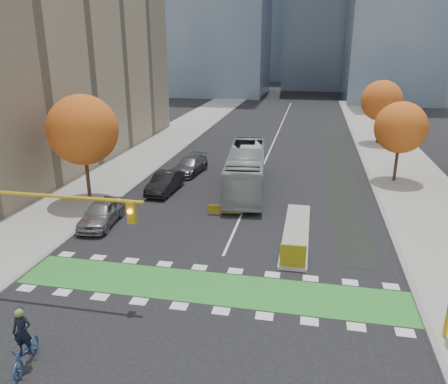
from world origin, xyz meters
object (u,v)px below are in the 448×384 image
at_px(parked_car_b, 165,182).
at_px(traffic_signal_west, 33,216).
at_px(bus, 246,170).
at_px(tree_east_near, 401,128).
at_px(tree_west, 83,130).
at_px(tree_east_far, 382,101).
at_px(hazard_board, 293,256).
at_px(cyclist, 25,347).
at_px(parked_car_c, 190,165).
at_px(parked_car_a, 101,213).

bearing_deg(parked_car_b, traffic_signal_west, -90.30).
bearing_deg(bus, tree_east_near, 14.78).
distance_m(tree_west, tree_east_far, 35.73).
height_order(hazard_board, bus, bus).
bearing_deg(tree_west, bus, 24.81).
relative_size(cyclist, parked_car_c, 0.47).
xyz_separation_m(parked_car_b, parked_car_c, (0.50, 5.77, -0.06)).
distance_m(bus, parked_car_b, 6.77).
xyz_separation_m(parked_car_a, parked_car_b, (2.00, 7.40, -0.02)).
bearing_deg(tree_west, traffic_signal_west, -71.98).
relative_size(tree_east_near, traffic_signal_west, 0.83).
height_order(tree_west, bus, tree_west).
bearing_deg(traffic_signal_west, parked_car_a, 97.19).
distance_m(tree_east_near, tree_east_far, 16.01).
bearing_deg(parked_car_c, cyclist, -80.58).
relative_size(tree_east_far, traffic_signal_west, 0.90).
distance_m(hazard_board, parked_car_a, 13.54).
bearing_deg(cyclist, traffic_signal_west, 104.72).
xyz_separation_m(hazard_board, parked_car_c, (-10.50, 16.95, -0.04)).
relative_size(tree_east_far, cyclist, 3.07).
bearing_deg(tree_west, parked_car_a, -53.31).
relative_size(bus, parked_car_b, 2.52).
bearing_deg(traffic_signal_west, parked_car_c, 86.22).
bearing_deg(hazard_board, traffic_signal_west, -158.45).
relative_size(tree_east_near, parked_car_c, 1.34).
bearing_deg(hazard_board, parked_car_a, 163.81).
distance_m(traffic_signal_west, cyclist, 6.29).
height_order(cyclist, parked_car_b, cyclist).
bearing_deg(parked_car_c, tree_west, -113.76).
bearing_deg(tree_east_near, cyclist, -122.60).
xyz_separation_m(tree_west, parked_car_b, (5.00, 3.38, -4.80)).
xyz_separation_m(tree_west, bus, (11.43, 5.28, -3.87)).
bearing_deg(hazard_board, cyclist, -134.83).
distance_m(tree_east_near, bus, 13.78).
height_order(tree_east_near, parked_car_c, tree_east_near).
xyz_separation_m(bus, parked_car_c, (-5.93, 3.87, -0.98)).
height_order(tree_west, parked_car_b, tree_west).
bearing_deg(cyclist, parked_car_a, 92.72).
xyz_separation_m(tree_east_far, traffic_signal_west, (-20.43, -38.51, -1.21)).
distance_m(tree_east_far, parked_car_c, 25.79).
bearing_deg(tree_east_near, tree_west, -157.38).
distance_m(tree_east_far, bus, 24.74).
relative_size(bus, parked_car_a, 2.55).
bearing_deg(bus, tree_east_far, 51.96).
relative_size(tree_west, parked_car_a, 1.67).
distance_m(tree_west, bus, 13.17).
bearing_deg(bus, parked_car_a, -137.95).
relative_size(traffic_signal_west, cyclist, 3.43).
bearing_deg(cyclist, tree_east_near, 45.36).
height_order(tree_east_near, traffic_signal_west, tree_east_near).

